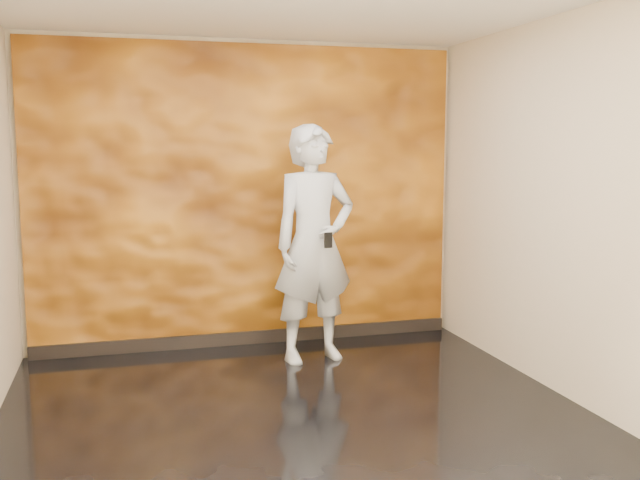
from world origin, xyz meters
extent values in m
cube|color=black|center=(0.00, 0.00, -0.01)|extent=(4.00, 4.00, 0.01)
cube|color=beige|center=(0.00, 2.00, 1.40)|extent=(4.00, 0.02, 2.80)
cube|color=beige|center=(0.00, -2.00, 1.40)|extent=(4.00, 0.02, 2.80)
cube|color=beige|center=(2.00, 0.00, 1.40)|extent=(0.02, 4.00, 2.80)
cube|color=orange|center=(0.00, 1.96, 1.38)|extent=(3.90, 0.06, 2.75)
cube|color=black|center=(0.00, 1.92, 0.06)|extent=(3.90, 0.04, 0.12)
imported|color=#959BA3|center=(0.45, 1.30, 1.01)|extent=(0.82, 0.62, 2.03)
cube|color=black|center=(0.49, 1.00, 1.08)|extent=(0.07, 0.03, 0.13)
camera|label=1|loc=(-1.11, -4.52, 1.85)|focal=40.00mm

